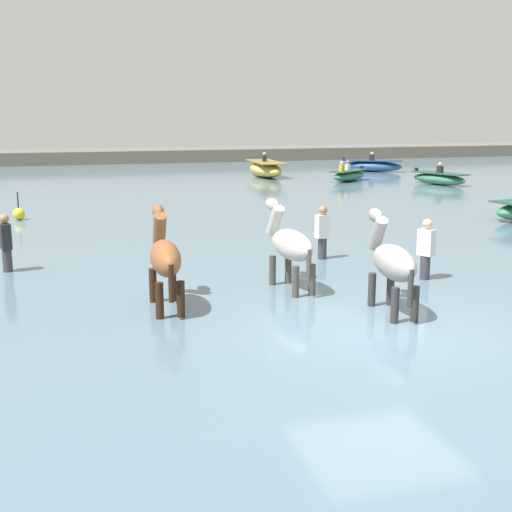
% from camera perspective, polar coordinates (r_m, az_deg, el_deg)
% --- Properties ---
extents(ground_plane, '(120.00, 120.00, 0.00)m').
position_cam_1_polar(ground_plane, '(11.12, 10.31, -7.84)').
color(ground_plane, '#666051').
extents(water_surface, '(90.00, 90.00, 0.38)m').
position_cam_1_polar(water_surface, '(20.23, -2.16, 1.95)').
color(water_surface, slate).
rests_on(water_surface, ground).
extents(horse_lead_chestnut, '(0.54, 1.92, 2.10)m').
position_cam_1_polar(horse_lead_chestnut, '(11.78, -7.66, -0.33)').
color(horse_lead_chestnut, brown).
rests_on(horse_lead_chestnut, ground).
extents(horse_trailing_pinto, '(0.68, 1.89, 2.05)m').
position_cam_1_polar(horse_trailing_pinto, '(12.96, 2.89, 0.78)').
color(horse_trailing_pinto, beige).
rests_on(horse_trailing_pinto, ground).
extents(horse_flank_grey, '(0.60, 1.89, 2.06)m').
position_cam_1_polar(horse_flank_grey, '(11.66, 11.35, -0.71)').
color(horse_flank_grey, gray).
rests_on(horse_flank_grey, ground).
extents(boat_distant_west, '(2.59, 2.24, 1.00)m').
position_cam_1_polar(boat_distant_west, '(33.73, 7.80, 6.73)').
color(boat_distant_west, '#337556').
rests_on(boat_distant_west, water_surface).
extents(boat_distant_east, '(1.88, 3.04, 1.03)m').
position_cam_1_polar(boat_distant_east, '(32.89, 15.13, 6.30)').
color(boat_distant_east, '#337556').
rests_on(boat_distant_east, water_surface).
extents(boat_mid_channel, '(3.40, 2.75, 1.11)m').
position_cam_1_polar(boat_mid_channel, '(39.18, 9.70, 7.47)').
color(boat_mid_channel, '#28518E').
rests_on(boat_mid_channel, water_surface).
extents(boat_far_offshore, '(1.48, 3.90, 1.27)m').
position_cam_1_polar(boat_far_offshore, '(35.58, 0.80, 7.31)').
color(boat_far_offshore, gold).
rests_on(boat_far_offshore, water_surface).
extents(person_onlooker_right, '(0.35, 0.25, 1.63)m').
position_cam_1_polar(person_onlooker_right, '(15.75, 5.61, 1.48)').
color(person_onlooker_right, '#383842').
rests_on(person_onlooker_right, ground).
extents(person_spectator_far, '(0.33, 0.38, 1.63)m').
position_cam_1_polar(person_spectator_far, '(14.20, 14.06, 0.00)').
color(person_spectator_far, '#383842').
rests_on(person_spectator_far, ground).
extents(person_wading_close, '(0.27, 0.36, 1.63)m').
position_cam_1_polar(person_wading_close, '(15.37, -20.23, 0.52)').
color(person_wading_close, '#383842').
rests_on(person_wading_close, ground).
extents(channel_buoy, '(0.38, 0.38, 0.87)m').
position_cam_1_polar(channel_buoy, '(22.68, -19.30, 3.38)').
color(channel_buoy, yellow).
rests_on(channel_buoy, water_surface).
extents(far_shoreline, '(80.00, 2.40, 1.20)m').
position_cam_1_polar(far_shoreline, '(46.09, -10.07, 8.00)').
color(far_shoreline, '#605B4C').
rests_on(far_shoreline, ground).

